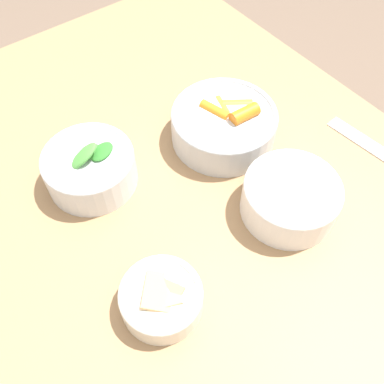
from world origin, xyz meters
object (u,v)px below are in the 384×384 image
object	(u,v)px
bowl_carrots	(224,124)
bowl_cookies	(161,298)
bowl_greens	(90,167)
bowl_beans_hotdog	(290,199)

from	to	relation	value
bowl_carrots	bowl_cookies	world-z (taller)	bowl_carrots
bowl_cookies	bowl_greens	bearing A→B (deg)	172.54
bowl_beans_hotdog	bowl_greens	bearing A→B (deg)	-137.66
bowl_greens	bowl_beans_hotdog	size ratio (longest dim) A/B	0.99
bowl_beans_hotdog	bowl_cookies	xyz separation A→B (m)	(0.01, -0.26, -0.01)
bowl_carrots	bowl_greens	xyz separation A→B (m)	(-0.06, -0.24, 0.00)
bowl_carrots	bowl_greens	size ratio (longest dim) A/B	1.24
bowl_carrots	bowl_beans_hotdog	distance (m)	0.19
bowl_beans_hotdog	bowl_cookies	world-z (taller)	bowl_beans_hotdog
bowl_carrots	bowl_beans_hotdog	xyz separation A→B (m)	(0.19, -0.02, -0.00)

